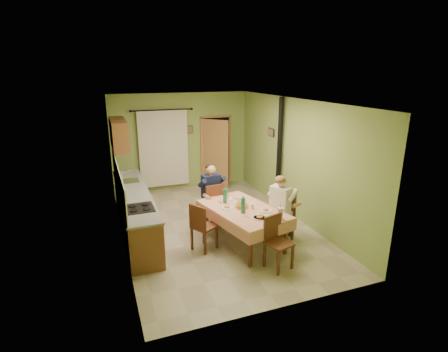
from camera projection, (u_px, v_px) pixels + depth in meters
name	position (u px, v px, depth m)	size (l,w,h in m)	color
floor	(215.00, 227.00, 7.91)	(4.00, 6.00, 0.01)	tan
room_shell	(215.00, 148.00, 7.38)	(4.04, 6.04, 2.82)	#8BA555
kitchen_run	(135.00, 211.00, 7.56)	(0.64, 3.64, 1.56)	brown
upper_cabinets	(119.00, 134.00, 8.27)	(0.35, 1.40, 0.70)	brown
curtain	(164.00, 148.00, 9.96)	(1.70, 0.07, 2.22)	black
doorway	(216.00, 152.00, 10.48)	(0.96, 0.61, 2.15)	black
dining_table	(243.00, 226.00, 7.06)	(1.52, 2.08, 0.76)	#E19279
tableware	(247.00, 207.00, 6.86)	(0.91, 1.51, 0.33)	white
chair_far	(212.00, 213.00, 7.95)	(0.49, 0.49, 1.01)	#582C18
chair_near	(278.00, 253.00, 6.20)	(0.50, 0.50, 0.96)	#582C18
chair_right	(280.00, 227.00, 7.22)	(0.59, 0.59, 1.01)	#582C18
chair_left	(204.00, 236.00, 6.85)	(0.56, 0.56, 0.97)	#582C18
man_far	(212.00, 188.00, 7.80)	(0.61, 0.50, 1.39)	#141938
man_right	(281.00, 201.00, 7.04)	(0.61, 0.65, 1.39)	silver
stove_flue	(278.00, 169.00, 8.79)	(0.24, 0.24, 2.80)	black
picture_back	(190.00, 130.00, 10.15)	(0.19, 0.03, 0.23)	black
picture_right	(271.00, 132.00, 9.11)	(0.03, 0.31, 0.21)	brown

